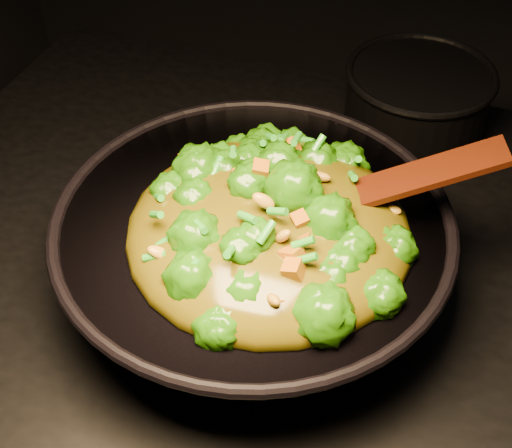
% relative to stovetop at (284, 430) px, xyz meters
% --- Properties ---
extents(stovetop, '(1.20, 0.90, 0.90)m').
position_rel_stovetop_xyz_m(stovetop, '(0.00, 0.00, 0.00)').
color(stovetop, black).
rests_on(stovetop, ground).
extents(wok, '(0.59, 0.59, 0.13)m').
position_rel_stovetop_xyz_m(wok, '(-0.03, -0.07, 0.51)').
color(wok, black).
rests_on(wok, stovetop).
extents(stir_fry, '(0.36, 0.36, 0.11)m').
position_rel_stovetop_xyz_m(stir_fry, '(-0.01, -0.09, 0.63)').
color(stir_fry, '#246707').
rests_on(stir_fry, wok).
extents(spatula, '(0.27, 0.14, 0.12)m').
position_rel_stovetop_xyz_m(spatula, '(0.09, -0.03, 0.63)').
color(spatula, '#3E1E09').
rests_on(spatula, wok).
extents(back_pot, '(0.24, 0.24, 0.12)m').
position_rel_stovetop_xyz_m(back_pot, '(0.09, 0.32, 0.51)').
color(back_pot, black).
rests_on(back_pot, stovetop).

